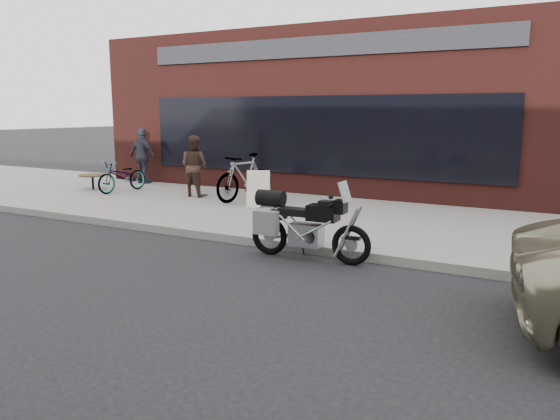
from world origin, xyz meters
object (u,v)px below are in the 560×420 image
object	(u,v)px
bicycle_front	(122,176)
cafe_patron_left	(194,166)
motorcycle	(301,225)
sandwich_sign	(259,189)
cafe_patron_right	(143,156)
bicycle_rear	(245,177)
cafe_table	(92,176)

from	to	relation	value
bicycle_front	cafe_patron_left	distance (m)	2.26
motorcycle	sandwich_sign	world-z (taller)	motorcycle
bicycle_front	cafe_patron_right	size ratio (longest dim) A/B	0.96
bicycle_rear	sandwich_sign	world-z (taller)	bicycle_rear
cafe_table	sandwich_sign	bearing A→B (deg)	-1.49
sandwich_sign	cafe_table	world-z (taller)	sandwich_sign
bicycle_front	sandwich_sign	world-z (taller)	bicycle_front
cafe_patron_left	sandwich_sign	bearing A→B (deg)	168.79
bicycle_rear	cafe_table	size ratio (longest dim) A/B	2.59
motorcycle	bicycle_rear	world-z (taller)	bicycle_rear
sandwich_sign	cafe_patron_left	distance (m)	2.32
bicycle_front	cafe_patron_left	size ratio (longest dim) A/B	1.03
cafe_table	cafe_patron_right	world-z (taller)	cafe_patron_right
cafe_patron_left	cafe_table	bearing A→B (deg)	8.85
sandwich_sign	cafe_patron_left	size ratio (longest dim) A/B	0.53
bicycle_rear	cafe_patron_right	xyz separation A→B (m)	(-4.44, 1.25, 0.27)
motorcycle	cafe_patron_right	size ratio (longest dim) A/B	1.22
cafe_table	cafe_patron_left	distance (m)	3.32
motorcycle	bicycle_front	size ratio (longest dim) A/B	1.27
sandwich_sign	cafe_patron_left	bearing A→B (deg)	142.28
cafe_table	bicycle_front	bearing A→B (deg)	4.37
motorcycle	cafe_patron_right	distance (m)	9.23
motorcycle	cafe_patron_left	bearing A→B (deg)	141.22
bicycle_front	cafe_patron_right	world-z (taller)	cafe_patron_right
cafe_table	cafe_patron_right	bearing A→B (deg)	78.79
motorcycle	sandwich_sign	distance (m)	4.06
bicycle_front	sandwich_sign	bearing A→B (deg)	1.59
bicycle_rear	motorcycle	bearing A→B (deg)	-35.14
cafe_patron_left	bicycle_rear	bearing A→B (deg)	-176.08
cafe_patron_left	cafe_patron_right	distance (m)	3.21
bicycle_front	cafe_patron_left	world-z (taller)	cafe_patron_left
sandwich_sign	cafe_patron_right	world-z (taller)	cafe_patron_right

